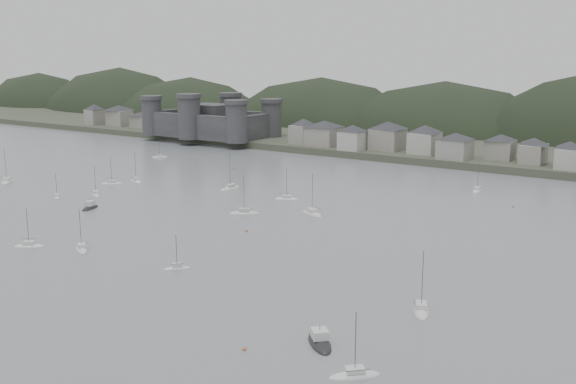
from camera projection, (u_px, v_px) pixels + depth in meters
The scene contains 10 objects.
ground at pixel (64, 290), 124.62m from camera, with size 900.00×900.00×0.00m, color slate.
far_shore_land at pixel (514, 132), 362.02m from camera, with size 900.00×250.00×3.00m, color #383D2D.
forested_ridge at pixel (507, 162), 341.34m from camera, with size 851.55×103.94×102.57m.
castle at pixel (211, 120), 333.87m from camera, with size 66.00×43.00×20.00m.
waterfront_town at pixel (567, 151), 242.49m from camera, with size 451.48×28.46×12.92m.
sailboat_lead at pixel (287, 199), 201.80m from camera, with size 7.96×5.55×10.50m.
moored_fleet at pixel (210, 216), 180.73m from camera, with size 207.36×162.52×13.14m.
motor_launch_near at pixel (320, 342), 101.37m from camera, with size 8.36×8.32×4.06m.
motor_launch_far at pixel (90, 207), 190.17m from camera, with size 5.09×7.95×3.79m.
mooring_buoys at pixel (197, 218), 178.29m from camera, with size 143.80×125.27×0.70m.
Camera 1 is at (102.06, -73.12, 43.86)m, focal length 40.97 mm.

